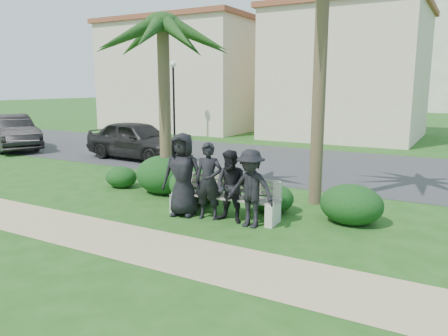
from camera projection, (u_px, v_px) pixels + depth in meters
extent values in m
plane|color=#1C4915|center=(184.00, 218.00, 9.91)|extent=(160.00, 160.00, 0.00)
cube|color=tan|center=(131.00, 242.00, 8.38)|extent=(30.00, 1.60, 0.01)
cube|color=#2D2D30|center=(304.00, 164.00, 16.74)|extent=(160.00, 8.00, 0.01)
cube|color=beige|center=(189.00, 78.00, 30.47)|extent=(10.00, 8.00, 7.00)
cube|color=brown|center=(189.00, 23.00, 29.79)|extent=(10.40, 8.40, 0.30)
cube|color=beige|center=(348.00, 76.00, 25.12)|extent=(8.00, 8.00, 7.00)
cube|color=brown|center=(351.00, 10.00, 24.44)|extent=(8.40, 8.40, 0.30)
cylinder|color=black|center=(174.00, 103.00, 24.17)|extent=(0.12, 0.12, 4.00)
sphere|color=white|center=(173.00, 64.00, 23.78)|extent=(0.36, 0.36, 0.36)
cube|color=gray|center=(224.00, 197.00, 9.87)|extent=(2.57, 0.74, 0.04)
cube|color=gray|center=(229.00, 183.00, 10.04)|extent=(2.54, 0.20, 0.30)
cube|color=beige|center=(181.00, 201.00, 10.49)|extent=(0.21, 0.59, 0.47)
cube|color=beige|center=(272.00, 215.00, 9.34)|extent=(0.21, 0.59, 0.47)
imported|color=black|center=(183.00, 175.00, 9.97)|extent=(1.05, 0.81, 1.92)
imported|color=black|center=(209.00, 181.00, 9.72)|extent=(0.72, 0.57, 1.73)
imported|color=black|center=(231.00, 187.00, 9.46)|extent=(0.80, 0.63, 1.60)
imported|color=black|center=(251.00, 189.00, 9.15)|extent=(1.10, 0.66, 1.66)
ellipsoid|color=black|center=(121.00, 176.00, 12.89)|extent=(0.98, 0.81, 0.64)
ellipsoid|color=black|center=(164.00, 174.00, 12.15)|extent=(1.67, 1.38, 1.09)
ellipsoid|color=black|center=(197.00, 184.00, 11.14)|extent=(1.50, 1.24, 0.98)
ellipsoid|color=black|center=(271.00, 197.00, 10.36)|extent=(1.10, 0.91, 0.72)
ellipsoid|color=black|center=(351.00, 203.00, 9.46)|extent=(1.36, 1.13, 0.89)
cylinder|color=brown|center=(165.00, 111.00, 11.77)|extent=(0.32, 0.32, 4.57)
cylinder|color=brown|center=(319.00, 81.00, 10.60)|extent=(0.32, 0.32, 6.14)
imported|color=black|center=(137.00, 140.00, 17.77)|extent=(4.70, 2.16, 1.56)
imported|color=black|center=(10.00, 132.00, 20.49)|extent=(5.19, 3.45, 1.62)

